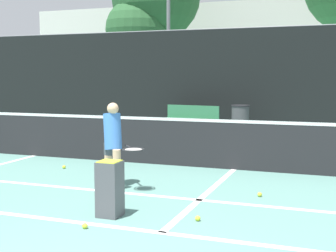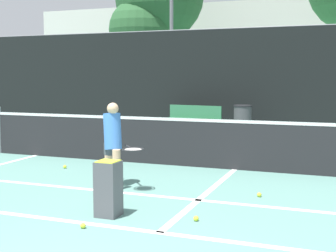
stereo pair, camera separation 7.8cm
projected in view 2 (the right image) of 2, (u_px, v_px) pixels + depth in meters
court_baseline_near at (159, 233)px, 5.28m from camera, size 11.00×0.10×0.01m
court_service_line at (198, 200)px, 6.68m from camera, size 8.25×0.10×0.01m
court_center_mark at (207, 193)px, 7.07m from camera, size 0.10×3.85×0.01m
net at (235, 143)px, 8.81m from camera, size 11.09×0.09×1.07m
fence_back at (279, 80)px, 14.38m from camera, size 24.00×0.06×3.29m
player_practicing at (113, 141)px, 7.50m from camera, size 1.04×0.84×1.35m
tennis_ball_scattered_1 at (65, 167)px, 8.98m from camera, size 0.07×0.07×0.07m
tennis_ball_scattered_2 at (259, 195)px, 6.86m from camera, size 0.07×0.07×0.07m
tennis_ball_scattered_6 at (83, 226)px, 5.44m from camera, size 0.07×0.07×0.07m
tennis_ball_scattered_7 at (196, 218)px, 5.71m from camera, size 0.07×0.07×0.07m
ball_hopper at (108, 187)px, 5.89m from camera, size 0.28×0.28×0.71m
courtside_bench at (194, 118)px, 14.50m from camera, size 1.81×0.63×0.86m
trash_bin at (243, 120)px, 13.89m from camera, size 0.54×0.54×0.91m
parked_car at (313, 107)px, 18.03m from camera, size 1.69×4.44×1.39m
tree_east at (141, 30)px, 24.90m from camera, size 3.37×3.37×5.92m
building_far at (312, 53)px, 27.69m from camera, size 36.00×2.40×6.24m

